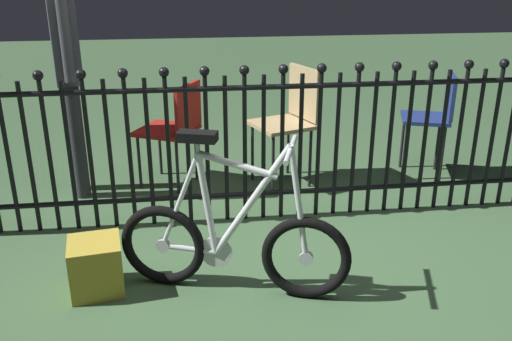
# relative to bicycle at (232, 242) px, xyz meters

# --- Properties ---
(ground_plane) EXTENTS (20.00, 20.00, 0.00)m
(ground_plane) POSITION_rel_bicycle_xyz_m (0.36, 0.17, -0.30)
(ground_plane) COLOR #3E5D3B
(iron_fence) EXTENTS (4.49, 0.07, 1.11)m
(iron_fence) POSITION_rel_bicycle_xyz_m (0.28, 0.88, 0.27)
(iron_fence) COLOR black
(iron_fence) RESTS_ON ground
(bicycle) EXTENTS (1.22, 0.50, 0.90)m
(bicycle) POSITION_rel_bicycle_xyz_m (0.00, 0.00, 0.00)
(bicycle) COLOR black
(bicycle) RESTS_ON ground
(chair_red) EXTENTS (0.56, 0.56, 0.83)m
(chair_red) POSITION_rel_bicycle_xyz_m (-0.30, 1.56, 0.21)
(chair_red) COLOR black
(chair_red) RESTS_ON ground
(chair_tan) EXTENTS (0.54, 0.54, 0.93)m
(chair_tan) POSITION_rel_bicycle_xyz_m (0.61, 1.51, 0.27)
(chair_tan) COLOR black
(chair_tan) RESTS_ON ground
(chair_navy) EXTENTS (0.46, 0.46, 0.86)m
(chair_navy) POSITION_rel_bicycle_xyz_m (1.79, 1.50, 0.24)
(chair_navy) COLOR black
(chair_navy) RESTS_ON ground
(person_visitor) EXTENTS (0.24, 0.47, 1.72)m
(person_visitor) POSITION_rel_bicycle_xyz_m (-1.04, 1.50, 0.74)
(person_visitor) COLOR #2D2D33
(person_visitor) RESTS_ON ground
(display_crate) EXTENTS (0.31, 0.31, 0.30)m
(display_crate) POSITION_rel_bicycle_xyz_m (-0.74, 0.10, -0.15)
(display_crate) COLOR #B29933
(display_crate) RESTS_ON ground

